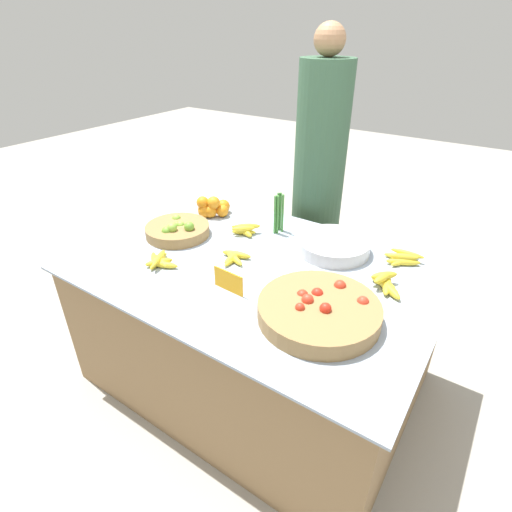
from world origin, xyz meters
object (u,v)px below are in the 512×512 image
at_px(price_sign, 228,281).
at_px(vendor_person, 317,192).
at_px(tomato_basket, 320,310).
at_px(metal_bowl, 333,245).
at_px(lime_bowl, 178,230).

distance_m(price_sign, vendor_person, 1.07).
height_order(tomato_basket, metal_bowl, tomato_basket).
distance_m(tomato_basket, vendor_person, 1.14).
height_order(tomato_basket, price_sign, tomato_basket).
relative_size(metal_bowl, price_sign, 2.32).
distance_m(lime_bowl, tomato_basket, 0.96).
bearing_deg(vendor_person, tomato_basket, -62.82).
bearing_deg(vendor_person, metal_bowl, -55.59).
bearing_deg(metal_bowl, vendor_person, 124.41).
height_order(lime_bowl, price_sign, lime_bowl).
height_order(lime_bowl, vendor_person, vendor_person).
relative_size(lime_bowl, price_sign, 2.21).
bearing_deg(lime_bowl, vendor_person, 62.24).
bearing_deg(price_sign, tomato_basket, 10.63).
height_order(metal_bowl, vendor_person, vendor_person).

